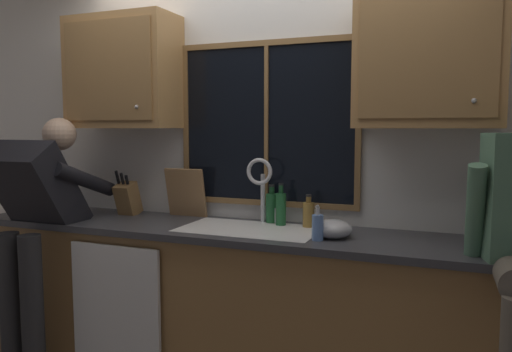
% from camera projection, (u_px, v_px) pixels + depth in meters
% --- Properties ---
extents(back_wall, '(5.85, 0.12, 2.55)m').
position_uv_depth(back_wall, '(268.00, 163.00, 3.18)').
color(back_wall, silver).
rests_on(back_wall, floor).
extents(window_glass, '(1.10, 0.02, 0.95)m').
position_uv_depth(window_glass, '(267.00, 124.00, 3.09)').
color(window_glass, black).
extents(window_frame_top, '(1.17, 0.02, 0.04)m').
position_uv_depth(window_frame_top, '(267.00, 43.00, 3.03)').
color(window_frame_top, brown).
extents(window_frame_bottom, '(1.17, 0.02, 0.04)m').
position_uv_depth(window_frame_bottom, '(266.00, 203.00, 3.13)').
color(window_frame_bottom, brown).
extents(window_frame_left, '(0.03, 0.02, 0.95)m').
position_uv_depth(window_frame_left, '(186.00, 124.00, 3.29)').
color(window_frame_left, brown).
extents(window_frame_right, '(0.03, 0.02, 0.95)m').
position_uv_depth(window_frame_right, '(359.00, 124.00, 2.87)').
color(window_frame_right, brown).
extents(window_mullion_center, '(0.02, 0.02, 0.95)m').
position_uv_depth(window_mullion_center, '(266.00, 124.00, 3.08)').
color(window_mullion_center, brown).
extents(lower_cabinet_run, '(3.45, 0.58, 0.88)m').
position_uv_depth(lower_cabinet_run, '(247.00, 308.00, 2.94)').
color(lower_cabinet_run, olive).
rests_on(lower_cabinet_run, floor).
extents(countertop, '(3.51, 0.62, 0.04)m').
position_uv_depth(countertop, '(246.00, 232.00, 2.87)').
color(countertop, '#38383D').
rests_on(countertop, lower_cabinet_run).
extents(dishwasher_front, '(0.60, 0.02, 0.74)m').
position_uv_depth(dishwasher_front, '(115.00, 308.00, 2.90)').
color(dishwasher_front, white).
extents(upper_cabinet_left, '(0.73, 0.36, 0.72)m').
position_uv_depth(upper_cabinet_left, '(123.00, 73.00, 3.25)').
color(upper_cabinet_left, '#A87A47').
extents(upper_cabinet_right, '(0.73, 0.36, 0.72)m').
position_uv_depth(upper_cabinet_right, '(428.00, 58.00, 2.56)').
color(upper_cabinet_right, '#A87A47').
extents(sink, '(0.80, 0.46, 0.21)m').
position_uv_depth(sink, '(249.00, 246.00, 2.88)').
color(sink, silver).
rests_on(sink, lower_cabinet_run).
extents(faucet, '(0.18, 0.09, 0.40)m').
position_uv_depth(faucet, '(262.00, 182.00, 3.01)').
color(faucet, silver).
rests_on(faucet, countertop).
extents(person_standing, '(0.53, 0.69, 1.57)m').
position_uv_depth(person_standing, '(36.00, 216.00, 3.05)').
color(person_standing, '#262628').
rests_on(person_standing, floor).
extents(knife_block, '(0.12, 0.18, 0.32)m').
position_uv_depth(knife_block, '(128.00, 199.00, 3.33)').
color(knife_block, olive).
rests_on(knife_block, countertop).
extents(cutting_board, '(0.27, 0.09, 0.32)m').
position_uv_depth(cutting_board, '(186.00, 193.00, 3.26)').
color(cutting_board, '#997047').
rests_on(cutting_board, countertop).
extents(mixing_bowl, '(0.20, 0.20, 0.10)m').
position_uv_depth(mixing_bowl, '(333.00, 229.00, 2.65)').
color(mixing_bowl, '#B7B7BC').
rests_on(mixing_bowl, countertop).
extents(soap_dispenser, '(0.06, 0.07, 0.19)m').
position_uv_depth(soap_dispenser, '(318.00, 227.00, 2.58)').
color(soap_dispenser, '#668CCC').
rests_on(soap_dispenser, countertop).
extents(bottle_green_glass, '(0.07, 0.07, 0.19)m').
position_uv_depth(bottle_green_glass, '(308.00, 214.00, 2.92)').
color(bottle_green_glass, olive).
rests_on(bottle_green_glass, countertop).
extents(bottle_tall_clear, '(0.06, 0.06, 0.25)m').
position_uv_depth(bottle_tall_clear, '(281.00, 208.00, 2.97)').
color(bottle_tall_clear, '#1E592D').
rests_on(bottle_tall_clear, countertop).
extents(bottle_amber_small, '(0.07, 0.07, 0.24)m').
position_uv_depth(bottle_amber_small, '(272.00, 207.00, 3.06)').
color(bottle_amber_small, '#1E592D').
rests_on(bottle_amber_small, countertop).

